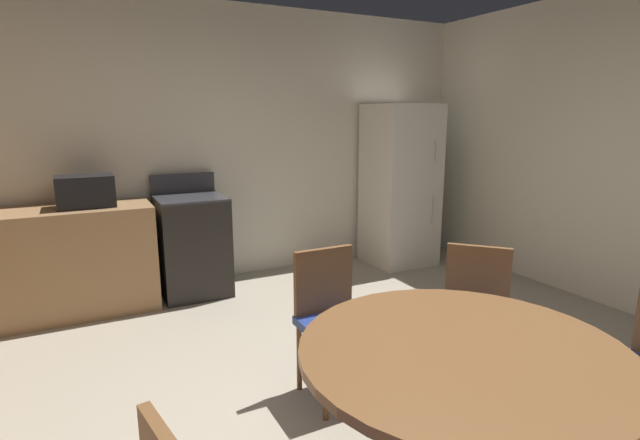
# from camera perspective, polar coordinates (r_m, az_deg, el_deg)

# --- Properties ---
(ground_plane) EXTENTS (14.00, 14.00, 0.00)m
(ground_plane) POSITION_cam_1_polar(r_m,az_deg,el_deg) (2.83, 6.86, -23.36)
(ground_plane) COLOR #A89E89
(wall_back) EXTENTS (5.85, 0.12, 2.70)m
(wall_back) POSITION_cam_1_polar(r_m,az_deg,el_deg) (5.00, -11.86, 8.60)
(wall_back) COLOR silver
(wall_back) RESTS_ON ground
(kitchen_counter) EXTENTS (1.88, 0.60, 0.90)m
(kitchen_counter) POSITION_cam_1_polar(r_m,az_deg,el_deg) (4.59, -30.72, -4.64)
(kitchen_counter) COLOR #9E754C
(kitchen_counter) RESTS_ON ground
(oven_range) EXTENTS (0.60, 0.60, 1.10)m
(oven_range) POSITION_cam_1_polar(r_m,az_deg,el_deg) (4.66, -14.76, -2.81)
(oven_range) COLOR black
(oven_range) RESTS_ON ground
(refrigerator) EXTENTS (0.68, 0.68, 1.76)m
(refrigerator) POSITION_cam_1_polar(r_m,az_deg,el_deg) (5.48, 9.36, 4.04)
(refrigerator) COLOR silver
(refrigerator) RESTS_ON ground
(microwave) EXTENTS (0.44, 0.32, 0.26)m
(microwave) POSITION_cam_1_polar(r_m,az_deg,el_deg) (4.45, -25.83, 3.08)
(microwave) COLOR black
(microwave) RESTS_ON kitchen_counter
(dining_table) EXTENTS (1.29, 1.29, 0.76)m
(dining_table) POSITION_cam_1_polar(r_m,az_deg,el_deg) (2.10, 16.18, -17.81)
(dining_table) COLOR brown
(dining_table) RESTS_ON ground
(chair_north) EXTENTS (0.40, 0.40, 0.87)m
(chair_north) POSITION_cam_1_polar(r_m,az_deg,el_deg) (2.91, 1.47, -10.91)
(chair_north) COLOR brown
(chair_north) RESTS_ON ground
(chair_northeast) EXTENTS (0.57, 0.57, 0.87)m
(chair_northeast) POSITION_cam_1_polar(r_m,az_deg,el_deg) (3.10, 17.70, -10.03)
(chair_northeast) COLOR brown
(chair_northeast) RESTS_ON ground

